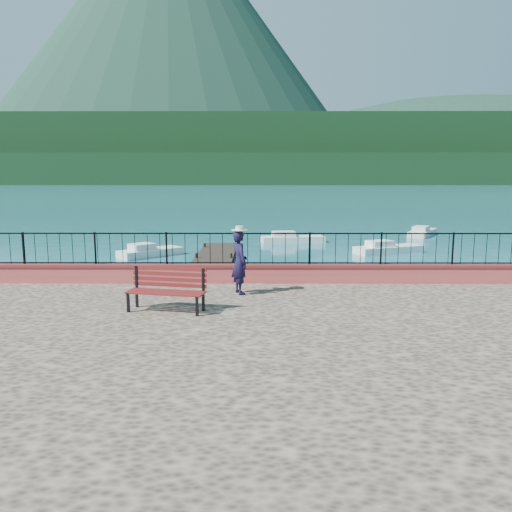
{
  "coord_description": "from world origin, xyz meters",
  "views": [
    {
      "loc": [
        0.33,
        -11.46,
        4.43
      ],
      "look_at": [
        0.26,
        2.0,
        2.3
      ],
      "focal_mm": 35.0,
      "sensor_mm": 36.0,
      "label": 1
    }
  ],
  "objects_px": {
    "park_bench": "(166,298)",
    "person": "(240,262)",
    "boat_2": "(389,246)",
    "boat_3": "(151,249)",
    "boat_5": "(423,230)",
    "boat_4": "(293,237)",
    "boat_0": "(139,283)"
  },
  "relations": [
    {
      "from": "boat_2",
      "to": "boat_5",
      "type": "distance_m",
      "value": 10.26
    },
    {
      "from": "boat_2",
      "to": "boat_4",
      "type": "height_order",
      "value": "same"
    },
    {
      "from": "boat_0",
      "to": "boat_4",
      "type": "height_order",
      "value": "same"
    },
    {
      "from": "person",
      "to": "boat_0",
      "type": "xyz_separation_m",
      "value": [
        -4.05,
        5.07,
        -1.69
      ]
    },
    {
      "from": "park_bench",
      "to": "boat_4",
      "type": "bearing_deg",
      "value": 89.84
    },
    {
      "from": "boat_0",
      "to": "boat_2",
      "type": "relative_size",
      "value": 0.81
    },
    {
      "from": "boat_0",
      "to": "boat_3",
      "type": "distance_m",
      "value": 9.27
    },
    {
      "from": "park_bench",
      "to": "person",
      "type": "relative_size",
      "value": 1.12
    },
    {
      "from": "person",
      "to": "boat_4",
      "type": "height_order",
      "value": "person"
    },
    {
      "from": "boat_0",
      "to": "boat_4",
      "type": "bearing_deg",
      "value": 51.86
    },
    {
      "from": "park_bench",
      "to": "boat_0",
      "type": "bearing_deg",
      "value": 120.22
    },
    {
      "from": "park_bench",
      "to": "boat_3",
      "type": "xyz_separation_m",
      "value": [
        -3.87,
        16.05,
        -1.11
      ]
    },
    {
      "from": "boat_3",
      "to": "boat_4",
      "type": "bearing_deg",
      "value": -7.26
    },
    {
      "from": "park_bench",
      "to": "boat_3",
      "type": "relative_size",
      "value": 0.55
    },
    {
      "from": "boat_2",
      "to": "boat_4",
      "type": "xyz_separation_m",
      "value": [
        -5.31,
        4.87,
        0.0
      ]
    },
    {
      "from": "park_bench",
      "to": "person",
      "type": "xyz_separation_m",
      "value": [
        1.72,
        1.85,
        0.58
      ]
    },
    {
      "from": "boat_3",
      "to": "boat_5",
      "type": "height_order",
      "value": "same"
    },
    {
      "from": "boat_3",
      "to": "boat_4",
      "type": "relative_size",
      "value": 0.85
    },
    {
      "from": "boat_5",
      "to": "boat_4",
      "type": "bearing_deg",
      "value": 142.81
    },
    {
      "from": "park_bench",
      "to": "boat_5",
      "type": "relative_size",
      "value": 0.46
    },
    {
      "from": "boat_0",
      "to": "park_bench",
      "type": "bearing_deg",
      "value": -85.05
    },
    {
      "from": "boat_3",
      "to": "boat_4",
      "type": "height_order",
      "value": "same"
    },
    {
      "from": "person",
      "to": "boat_4",
      "type": "xyz_separation_m",
      "value": [
        2.88,
        20.33,
        -1.69
      ]
    },
    {
      "from": "boat_0",
      "to": "boat_5",
      "type": "distance_m",
      "value": 25.91
    },
    {
      "from": "park_bench",
      "to": "boat_2",
      "type": "relative_size",
      "value": 0.48
    },
    {
      "from": "park_bench",
      "to": "boat_3",
      "type": "height_order",
      "value": "park_bench"
    },
    {
      "from": "park_bench",
      "to": "boat_5",
      "type": "bearing_deg",
      "value": 72.13
    },
    {
      "from": "park_bench",
      "to": "boat_5",
      "type": "xyz_separation_m",
      "value": [
        14.84,
        26.31,
        -1.11
      ]
    },
    {
      "from": "boat_5",
      "to": "person",
      "type": "bearing_deg",
      "value": -177.38
    },
    {
      "from": "boat_2",
      "to": "boat_3",
      "type": "distance_m",
      "value": 13.84
    },
    {
      "from": "boat_2",
      "to": "boat_4",
      "type": "relative_size",
      "value": 0.97
    },
    {
      "from": "park_bench",
      "to": "boat_3",
      "type": "distance_m",
      "value": 16.55
    }
  ]
}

